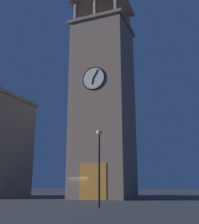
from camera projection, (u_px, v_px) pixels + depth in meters
ground_plane at (81, 199)px, 32.06m from camera, size 200.00×200.00×0.00m
clocktower at (103, 103)px, 36.61m from camera, size 7.65×6.98×30.13m
street_lamp at (99, 153)px, 20.89m from camera, size 0.44×0.44×5.70m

